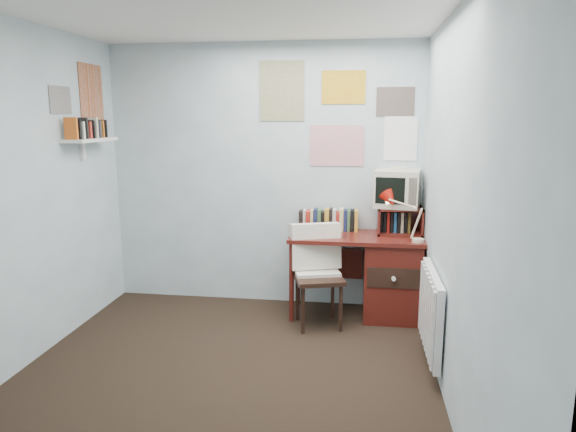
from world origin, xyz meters
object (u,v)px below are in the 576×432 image
(desk_lamp, at_px, (419,220))
(radiator, at_px, (431,312))
(desk_chair, at_px, (319,278))
(crt_tv, at_px, (397,187))
(tv_riser, at_px, (400,220))
(desk, at_px, (385,274))
(wall_shelf, at_px, (90,140))

(desk_lamp, distance_m, radiator, 0.92)
(desk_chair, xyz_separation_m, crt_tv, (0.67, 0.44, 0.76))
(tv_riser, bearing_deg, radiator, -80.72)
(desk_lamp, height_order, tv_riser, desk_lamp)
(radiator, bearing_deg, crt_tv, 100.74)
(desk_lamp, relative_size, radiator, 0.47)
(desk, distance_m, desk_chair, 0.66)
(desk_lamp, bearing_deg, radiator, -102.55)
(tv_riser, xyz_separation_m, crt_tv, (-0.03, 0.02, 0.31))
(tv_riser, bearing_deg, wall_shelf, -169.68)
(crt_tv, xyz_separation_m, wall_shelf, (-2.66, -0.51, 0.43))
(desk_chair, distance_m, crt_tv, 1.10)
(desk, bearing_deg, wall_shelf, -171.60)
(crt_tv, height_order, radiator, crt_tv)
(wall_shelf, bearing_deg, tv_riser, 10.32)
(radiator, bearing_deg, desk_chair, 144.42)
(desk_lamp, relative_size, crt_tv, 0.98)
(desk_chair, distance_m, tv_riser, 0.93)
(radiator, distance_m, wall_shelf, 3.15)
(desk, height_order, tv_riser, tv_riser)
(desk_lamp, bearing_deg, desk_chair, 173.39)
(desk_chair, xyz_separation_m, desk_lamp, (0.84, 0.12, 0.52))
(desk_lamp, xyz_separation_m, tv_riser, (-0.14, 0.29, -0.06))
(desk, height_order, wall_shelf, wall_shelf)
(desk_chair, bearing_deg, desk_lamp, -7.72)
(desk_lamp, xyz_separation_m, radiator, (0.03, -0.75, -0.53))
(desk_lamp, distance_m, tv_riser, 0.33)
(crt_tv, relative_size, wall_shelf, 0.62)
(radiator, relative_size, wall_shelf, 1.29)
(desk_chair, relative_size, tv_riser, 2.17)
(wall_shelf, bearing_deg, crt_tv, 10.86)
(desk, height_order, desk_chair, desk_chair)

